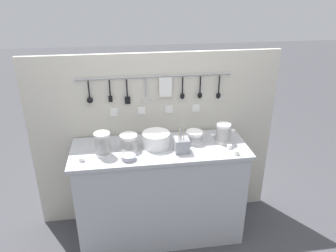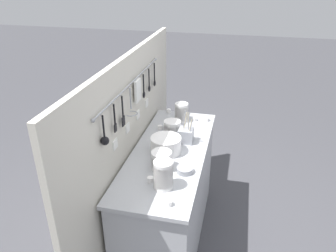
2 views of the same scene
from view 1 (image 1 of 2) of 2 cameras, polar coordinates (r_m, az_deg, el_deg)
The scene contains 19 objects.
ground_plane at distance 3.43m, azimuth -1.28°, elevation -17.78°, with size 20.00×20.00×0.00m, color #424247.
counter at distance 3.14m, azimuth -1.36°, elevation -11.33°, with size 1.55×0.59×0.95m.
back_wall at distance 3.22m, azimuth -2.16°, elevation -2.34°, with size 2.35×0.11×1.71m.
bowl_stack_wide_centre at distance 2.84m, azimuth -6.83°, elevation -2.79°, with size 0.15×0.15×0.14m.
bowl_stack_short_front at distance 2.77m, azimuth -11.31°, elevation -3.11°, with size 0.13×0.13×0.20m.
bowl_stack_tall_left at distance 2.98m, azimuth 9.61°, elevation -1.24°, with size 0.13×0.13×0.18m.
bowl_stack_nested_right at distance 2.96m, azimuth 4.61°, elevation -1.88°, with size 0.15×0.15×0.11m.
plate_stack at distance 2.88m, azimuth -2.09°, elevation -2.37°, with size 0.24×0.24×0.13m.
steel_mixing_bowl at distance 2.71m, azimuth -6.87°, elevation -5.44°, with size 0.12×0.12×0.04m.
cutlery_caddy at distance 2.79m, azimuth 2.38°, elevation -3.30°, with size 0.12×0.12×0.28m.
cup_back_left at distance 2.91m, azimuth 10.65°, elevation -3.53°, with size 0.04×0.04×0.04m.
cup_edge_far at distance 3.01m, azimuth 1.21°, elevation -2.09°, with size 0.04×0.04×0.04m.
cup_front_right at distance 2.82m, azimuth 11.84°, elevation -4.56°, with size 0.04×0.04×0.04m.
cup_mid_row at distance 2.76m, azimuth -14.84°, elevation -5.60°, with size 0.04×0.04×0.04m.
cup_centre at distance 3.07m, azimuth 7.79°, elevation -1.79°, with size 0.04×0.04×0.04m.
cup_front_left at distance 2.90m, azimuth -10.36°, elevation -3.60°, with size 0.04×0.04×0.04m.
cup_beside_plates at distance 3.19m, azimuth 11.29°, elevation -0.96°, with size 0.04×0.04×0.04m.
cup_back_right at distance 3.08m, azimuth 4.59°, elevation -1.48°, with size 0.04×0.04×0.04m.
cup_by_caddy at distance 2.94m, azimuth 1.31°, elevation -2.79°, with size 0.04×0.04×0.04m.
Camera 1 is at (-0.30, -2.53, 2.30)m, focal length 35.00 mm.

